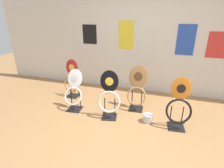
# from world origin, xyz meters

# --- Properties ---
(ground_plane) EXTENTS (14.00, 14.00, 0.00)m
(ground_plane) POSITION_xyz_m (0.00, 0.00, 0.00)
(ground_plane) COLOR #A37547
(wall_back) EXTENTS (8.00, 0.07, 2.60)m
(wall_back) POSITION_xyz_m (0.00, 2.11, 1.30)
(wall_back) COLOR silver
(wall_back) RESTS_ON ground_plane
(toilet_seat_display_crimson_swirl) EXTENTS (0.40, 0.29, 0.89)m
(toilet_seat_display_crimson_swirl) POSITION_xyz_m (-1.50, 1.23, 0.42)
(toilet_seat_display_crimson_swirl) COLOR black
(toilet_seat_display_crimson_swirl) RESTS_ON ground_plane
(toilet_seat_display_orange_sun) EXTENTS (0.44, 0.31, 0.91)m
(toilet_seat_display_orange_sun) POSITION_xyz_m (0.84, 0.65, 0.40)
(toilet_seat_display_orange_sun) COLOR black
(toilet_seat_display_orange_sun) RESTS_ON ground_plane
(toilet_seat_display_jazz_black) EXTENTS (0.44, 0.33, 0.92)m
(toilet_seat_display_jazz_black) POSITION_xyz_m (-0.38, 0.61, 0.41)
(toilet_seat_display_jazz_black) COLOR black
(toilet_seat_display_jazz_black) RESTS_ON ground_plane
(toilet_seat_display_white_plain) EXTENTS (0.39, 0.37, 0.82)m
(toilet_seat_display_white_plain) POSITION_xyz_m (-1.16, 0.70, 0.38)
(toilet_seat_display_white_plain) COLOR black
(toilet_seat_display_white_plain) RESTS_ON ground_plane
(toilet_seat_display_woodgrain) EXTENTS (0.40, 0.40, 0.89)m
(toilet_seat_display_woodgrain) POSITION_xyz_m (0.05, 1.11, 0.42)
(toilet_seat_display_woodgrain) COLOR black
(toilet_seat_display_woodgrain) RESTS_ON ground_plane
(paint_can) EXTENTS (0.18, 0.18, 0.15)m
(paint_can) POSITION_xyz_m (0.35, 0.67, 0.08)
(paint_can) COLOR silver
(paint_can) RESTS_ON ground_plane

